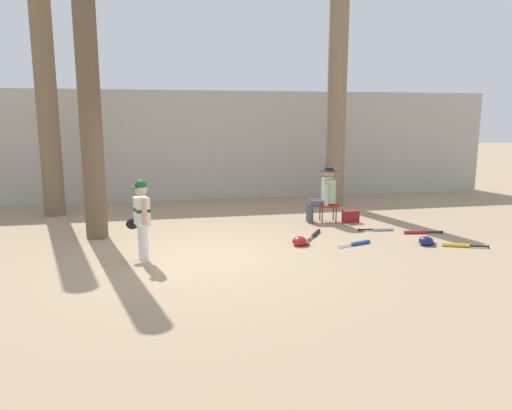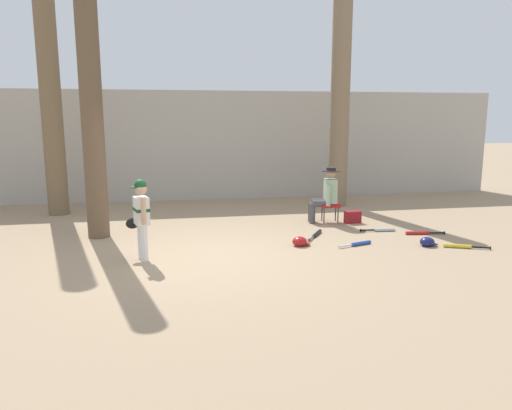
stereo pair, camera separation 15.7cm
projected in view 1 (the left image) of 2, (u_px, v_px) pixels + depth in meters
The scene contains 16 objects.
ground_plane at pixel (206, 257), 7.89m from camera, with size 60.00×60.00×0.00m, color #9E8466.
concrete_back_wall at pixel (183, 146), 13.14m from camera, with size 18.00×0.36×2.97m, color #ADA89E.
tree_near_player at pixel (90, 112), 8.73m from camera, with size 0.61×0.61×5.34m.
tree_behind_spectator at pixel (336, 118), 12.13m from camera, with size 0.76×0.76×5.28m.
young_ballplayer at pixel (141, 215), 7.60m from camera, with size 0.42×0.57×1.31m.
folding_stool at pixel (328, 205), 10.46m from camera, with size 0.46×0.46×0.41m.
seated_spectator at pixel (324, 193), 10.40m from camera, with size 0.68×0.54×1.20m.
handbag_beside_stool at pixel (351, 217), 10.44m from camera, with size 0.34×0.18×0.26m, color maroon.
tree_far_left at pixel (46, 86), 10.73m from camera, with size 0.66×0.66×6.55m.
bat_blue_youth at pixel (358, 243), 8.62m from camera, with size 0.69×0.28×0.07m.
bat_red_barrel at pixel (419, 232), 9.43m from camera, with size 0.76×0.19×0.07m.
bat_aluminum_silver at pixel (380, 229), 9.68m from camera, with size 0.71×0.13×0.07m.
bat_yellow_trainer at pixel (459, 245), 8.48m from camera, with size 0.73×0.37×0.07m.
bat_black_composite at pixel (315, 234), 9.30m from camera, with size 0.49×0.71×0.07m.
batting_helmet_red at pixel (300, 241), 8.56m from camera, with size 0.31×0.24×0.18m.
batting_helmet_navy at pixel (426, 241), 8.59m from camera, with size 0.31×0.24×0.18m.
Camera 1 is at (-0.74, -7.61, 2.27)m, focal length 33.69 mm.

